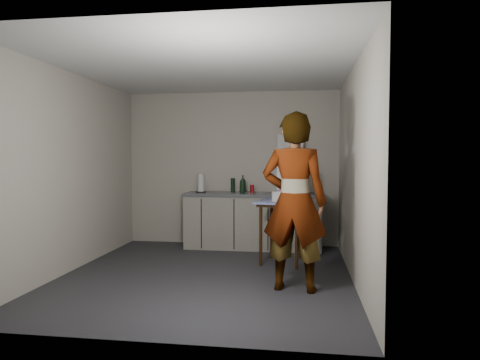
# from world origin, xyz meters

# --- Properties ---
(ground) EXTENTS (4.00, 4.00, 0.00)m
(ground) POSITION_xyz_m (0.00, 0.00, 0.00)
(ground) COLOR #2A2A2F
(ground) RESTS_ON ground
(wall_back) EXTENTS (3.60, 0.02, 2.60)m
(wall_back) POSITION_xyz_m (0.00, 1.99, 1.30)
(wall_back) COLOR beige
(wall_back) RESTS_ON ground
(wall_right) EXTENTS (0.02, 4.00, 2.60)m
(wall_right) POSITION_xyz_m (1.79, 0.00, 1.30)
(wall_right) COLOR beige
(wall_right) RESTS_ON ground
(wall_left) EXTENTS (0.02, 4.00, 2.60)m
(wall_left) POSITION_xyz_m (-1.79, 0.00, 1.30)
(wall_left) COLOR beige
(wall_left) RESTS_ON ground
(ceiling) EXTENTS (3.60, 4.00, 0.01)m
(ceiling) POSITION_xyz_m (0.00, 0.00, 2.60)
(ceiling) COLOR white
(ceiling) RESTS_ON wall_back
(kitchen_counter) EXTENTS (2.24, 0.62, 0.91)m
(kitchen_counter) POSITION_xyz_m (0.40, 1.70, 0.43)
(kitchen_counter) COLOR black
(kitchen_counter) RESTS_ON ground
(wall_shelf) EXTENTS (0.42, 0.18, 0.37)m
(wall_shelf) POSITION_xyz_m (1.00, 1.92, 1.75)
(wall_shelf) COLOR silver
(wall_shelf) RESTS_ON ground
(side_table) EXTENTS (0.82, 0.82, 0.88)m
(side_table) POSITION_xyz_m (0.94, 0.75, 0.77)
(side_table) COLOR #341E0B
(side_table) RESTS_ON ground
(standing_man) EXTENTS (0.78, 0.57, 1.99)m
(standing_man) POSITION_xyz_m (1.10, -0.46, 0.99)
(standing_man) COLOR #B2A593
(standing_man) RESTS_ON ground
(soap_bottle) EXTENTS (0.15, 0.15, 0.29)m
(soap_bottle) POSITION_xyz_m (0.23, 1.68, 1.05)
(soap_bottle) COLOR black
(soap_bottle) RESTS_ON kitchen_counter
(soda_can) EXTENTS (0.07, 0.07, 0.13)m
(soda_can) POSITION_xyz_m (0.38, 1.76, 0.97)
(soda_can) COLOR red
(soda_can) RESTS_ON kitchen_counter
(dark_bottle) EXTENTS (0.07, 0.07, 0.24)m
(dark_bottle) POSITION_xyz_m (0.06, 1.76, 1.03)
(dark_bottle) COLOR black
(dark_bottle) RESTS_ON kitchen_counter
(paper_towel) EXTENTS (0.17, 0.17, 0.30)m
(paper_towel) POSITION_xyz_m (-0.47, 1.68, 1.05)
(paper_towel) COLOR black
(paper_towel) RESTS_ON kitchen_counter
(dish_rack) EXTENTS (0.40, 0.30, 0.28)m
(dish_rack) POSITION_xyz_m (1.09, 1.67, 0.97)
(dish_rack) COLOR silver
(dish_rack) RESTS_ON kitchen_counter
(bakery_box) EXTENTS (0.39, 0.40, 0.47)m
(bakery_box) POSITION_xyz_m (0.97, 0.76, 0.99)
(bakery_box) COLOR silver
(bakery_box) RESTS_ON side_table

